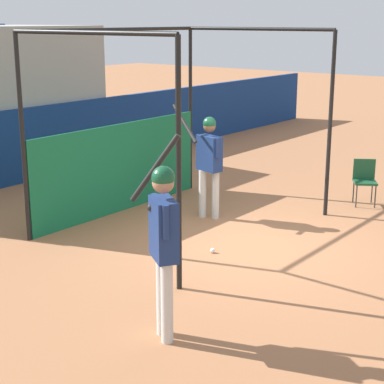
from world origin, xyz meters
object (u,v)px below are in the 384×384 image
(player_batter, at_px, (208,157))
(folding_chair, at_px, (365,177))
(player_waiting, at_px, (163,235))
(baseball, at_px, (213,251))

(player_batter, bearing_deg, folding_chair, -113.15)
(player_batter, xyz_separation_m, player_waiting, (-3.79, -2.24, 0.11))
(folding_chair, bearing_deg, player_waiting, 61.10)
(baseball, bearing_deg, folding_chair, -9.80)
(player_batter, xyz_separation_m, baseball, (-1.36, -1.10, -1.04))
(player_batter, bearing_deg, baseball, 141.31)
(player_waiting, bearing_deg, folding_chair, -51.61)
(folding_chair, bearing_deg, player_batter, 21.33)
(player_batter, height_order, baseball, player_batter)
(player_waiting, height_order, baseball, player_waiting)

